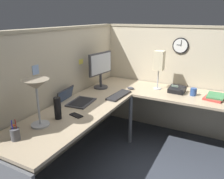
# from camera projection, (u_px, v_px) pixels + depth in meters

# --- Properties ---
(ground_plane) EXTENTS (6.80, 6.80, 0.00)m
(ground_plane) POSITION_uv_depth(u_px,v_px,m) (136.00, 151.00, 2.96)
(ground_plane) COLOR #383D47
(cubicle_wall_back) EXTENTS (2.57, 0.12, 1.58)m
(cubicle_wall_back) POSITION_uv_depth(u_px,v_px,m) (62.00, 92.00, 2.78)
(cubicle_wall_back) COLOR beige
(cubicle_wall_back) RESTS_ON ground
(cubicle_wall_right) EXTENTS (0.12, 2.37, 1.58)m
(cubicle_wall_right) POSITION_uv_depth(u_px,v_px,m) (176.00, 80.00, 3.32)
(cubicle_wall_right) COLOR beige
(cubicle_wall_right) RESTS_ON ground
(desk) EXTENTS (2.35, 2.15, 0.73)m
(desk) POSITION_uv_depth(u_px,v_px,m) (137.00, 112.00, 2.62)
(desk) COLOR tan
(desk) RESTS_ON ground
(monitor) EXTENTS (0.46, 0.20, 0.50)m
(monitor) POSITION_uv_depth(u_px,v_px,m) (101.00, 68.00, 3.08)
(monitor) COLOR #38383D
(monitor) RESTS_ON desk
(laptop) EXTENTS (0.38, 0.41, 0.22)m
(laptop) POSITION_uv_depth(u_px,v_px,m) (74.00, 100.00, 2.64)
(laptop) COLOR #38383D
(laptop) RESTS_ON desk
(keyboard) EXTENTS (0.44, 0.17, 0.02)m
(keyboard) POSITION_uv_depth(u_px,v_px,m) (119.00, 95.00, 2.84)
(keyboard) COLOR #232326
(keyboard) RESTS_ON desk
(computer_mouse) EXTENTS (0.06, 0.10, 0.03)m
(computer_mouse) POSITION_uv_depth(u_px,v_px,m) (131.00, 88.00, 3.10)
(computer_mouse) COLOR #38383D
(computer_mouse) RESTS_ON desk
(desk_lamp_dome) EXTENTS (0.24, 0.24, 0.44)m
(desk_lamp_dome) POSITION_uv_depth(u_px,v_px,m) (36.00, 88.00, 1.97)
(desk_lamp_dome) COLOR #B7BABF
(desk_lamp_dome) RESTS_ON desk
(pen_cup) EXTENTS (0.08, 0.08, 0.18)m
(pen_cup) POSITION_uv_depth(u_px,v_px,m) (15.00, 134.00, 1.82)
(pen_cup) COLOR #4C4C51
(pen_cup) RESTS_ON desk
(cell_phone) EXTENTS (0.10, 0.16, 0.01)m
(cell_phone) POSITION_uv_depth(u_px,v_px,m) (76.00, 115.00, 2.28)
(cell_phone) COLOR black
(cell_phone) RESTS_ON desk
(thermos_flask) EXTENTS (0.07, 0.07, 0.22)m
(thermos_flask) POSITION_uv_depth(u_px,v_px,m) (58.00, 108.00, 2.19)
(thermos_flask) COLOR black
(thermos_flask) RESTS_ON desk
(office_phone) EXTENTS (0.21, 0.22, 0.11)m
(office_phone) POSITION_uv_depth(u_px,v_px,m) (177.00, 90.00, 2.96)
(office_phone) COLOR black
(office_phone) RESTS_ON desk
(book_stack) EXTENTS (0.32, 0.26, 0.04)m
(book_stack) POSITION_uv_depth(u_px,v_px,m) (215.00, 97.00, 2.75)
(book_stack) COLOR #BF3F38
(book_stack) RESTS_ON desk
(desk_lamp_paper) EXTENTS (0.13, 0.13, 0.53)m
(desk_lamp_paper) POSITION_uv_depth(u_px,v_px,m) (159.00, 62.00, 3.00)
(desk_lamp_paper) COLOR #B7BABF
(desk_lamp_paper) RESTS_ON desk
(coffee_mug) EXTENTS (0.08, 0.08, 0.10)m
(coffee_mug) POSITION_uv_depth(u_px,v_px,m) (193.00, 92.00, 2.85)
(coffee_mug) COLOR #2D4C8C
(coffee_mug) RESTS_ON desk
(wall_clock) EXTENTS (0.04, 0.22, 0.22)m
(wall_clock) POSITION_uv_depth(u_px,v_px,m) (181.00, 46.00, 3.10)
(wall_clock) COLOR black
(pinned_note_leftmost) EXTENTS (0.09, 0.00, 0.06)m
(pinned_note_leftmost) POSITION_uv_depth(u_px,v_px,m) (81.00, 62.00, 2.95)
(pinned_note_leftmost) COLOR #EAD84C
(pinned_note_middle) EXTENTS (0.08, 0.00, 0.10)m
(pinned_note_middle) POSITION_uv_depth(u_px,v_px,m) (36.00, 70.00, 2.27)
(pinned_note_middle) COLOR #99B7E5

